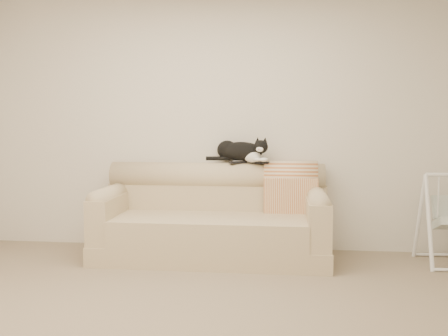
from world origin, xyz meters
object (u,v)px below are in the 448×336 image
Objects in this scene: sofa at (213,221)px; tuxedo_cat at (241,151)px; remote_a at (238,162)px; remote_b at (261,163)px.

sofa is 3.40× the size of tuxedo_cat.
tuxedo_cat is at bearing 46.43° from sofa.
remote_a is 0.23m from remote_b.
sofa is at bearing -135.17° from remote_a.
sofa is 0.64m from remote_a.
remote_a is 1.01× the size of remote_b.
remote_a is (0.22, 0.22, 0.56)m from sofa.
tuxedo_cat reaches higher than remote_a.
remote_b is at bearing -15.39° from tuxedo_cat.
tuxedo_cat is at bearing 56.88° from remote_a.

